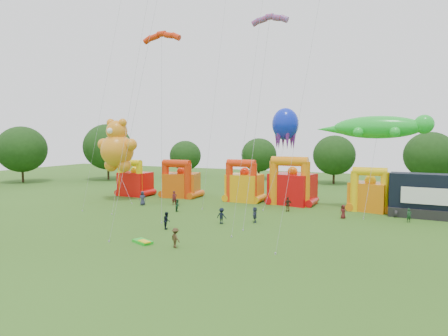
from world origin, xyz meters
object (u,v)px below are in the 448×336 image
at_px(spectator_4, 288,204).
at_px(spectator_0, 143,198).
at_px(bouncy_castle_2, 244,185).
at_px(gecko_kite, 375,142).
at_px(teddy_bear_kite, 119,155).
at_px(octopus_kite, 281,144).
at_px(bouncy_castle_0, 134,182).
at_px(stage_trailer, 427,196).

bearing_deg(spectator_4, spectator_0, -27.38).
relative_size(bouncy_castle_2, gecko_kite, 0.45).
height_order(teddy_bear_kite, spectator_0, teddy_bear_kite).
height_order(teddy_bear_kite, octopus_kite, octopus_kite).
height_order(bouncy_castle_0, spectator_0, bouncy_castle_0).
bearing_deg(octopus_kite, spectator_0, -150.74).
bearing_deg(bouncy_castle_0, teddy_bear_kite, -78.81).
distance_m(bouncy_castle_2, stage_trailer, 23.67).
distance_m(teddy_bear_kite, octopus_kite, 23.58).
xyz_separation_m(octopus_kite, spectator_0, (-16.81, -9.42, -7.34)).
relative_size(bouncy_castle_2, spectator_4, 3.36).
distance_m(gecko_kite, octopus_kite, 12.50).
relative_size(bouncy_castle_0, spectator_4, 3.17).
bearing_deg(spectator_0, spectator_4, -6.57).
xyz_separation_m(teddy_bear_kite, gecko_kite, (34.66, 5.81, 1.99)).
relative_size(gecko_kite, octopus_kite, 1.02).
xyz_separation_m(stage_trailer, spectator_4, (-15.65, -3.14, -1.57)).
distance_m(gecko_kite, spectator_4, 13.13).
bearing_deg(teddy_bear_kite, stage_trailer, 7.11).
relative_size(spectator_0, spectator_4, 1.06).
distance_m(stage_trailer, gecko_kite, 8.60).
bearing_deg(spectator_4, stage_trailer, 152.94).
height_order(gecko_kite, octopus_kite, octopus_kite).
relative_size(bouncy_castle_0, stage_trailer, 0.71).
distance_m(bouncy_castle_0, teddy_bear_kite, 6.73).
relative_size(bouncy_castle_2, stage_trailer, 0.75).
relative_size(bouncy_castle_2, teddy_bear_kite, 0.51).
bearing_deg(stage_trailer, bouncy_castle_2, 175.44).
bearing_deg(bouncy_castle_0, bouncy_castle_2, 6.52).
height_order(octopus_kite, spectator_0, octopus_kite).
relative_size(bouncy_castle_2, octopus_kite, 0.45).
bearing_deg(spectator_0, bouncy_castle_2, 19.99).
height_order(gecko_kite, spectator_0, gecko_kite).
bearing_deg(spectator_4, bouncy_castle_2, -70.73).
height_order(bouncy_castle_0, spectator_4, bouncy_castle_0).
distance_m(bouncy_castle_2, spectator_0, 14.50).
xyz_separation_m(bouncy_castle_0, stage_trailer, (41.49, 0.16, 0.26)).
height_order(stage_trailer, octopus_kite, octopus_kite).
xyz_separation_m(gecko_kite, spectator_0, (-29.18, -7.68, -7.77)).
xyz_separation_m(teddy_bear_kite, spectator_0, (5.48, -1.87, -5.78)).
bearing_deg(bouncy_castle_2, spectator_4, -32.31).
bearing_deg(spectator_4, gecko_kite, 163.30).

